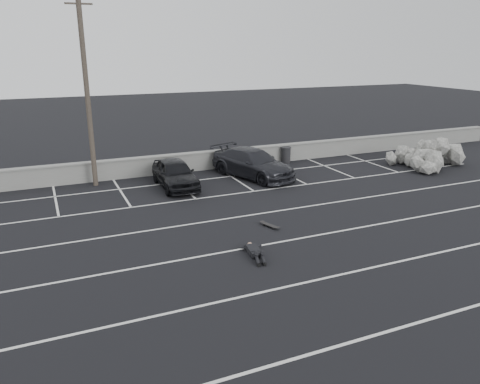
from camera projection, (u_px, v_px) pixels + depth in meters
name	position (u px, v px, depth m)	size (l,w,h in m)	color
ground	(262.00, 292.00, 13.49)	(120.00, 120.00, 0.00)	black
seawall	(149.00, 166.00, 25.57)	(50.00, 0.45, 1.06)	gray
stall_lines	(207.00, 238.00, 17.31)	(36.00, 20.05, 0.01)	silver
car_left	(175.00, 173.00, 23.40)	(1.68, 4.18, 1.42)	black
car_right	(253.00, 163.00, 25.23)	(2.11, 5.18, 1.50)	black
utility_pole	(87.00, 92.00, 22.50)	(1.24, 0.25, 9.27)	#4C4238
trash_bin	(286.00, 155.00, 28.40)	(0.82, 0.82, 0.96)	black
riprap_pile	(427.00, 159.00, 27.50)	(4.91, 3.75, 1.36)	#AAA79F
person	(253.00, 247.00, 16.01)	(1.15, 2.18, 0.42)	black
skateboard	(270.00, 225.00, 18.34)	(0.44, 0.81, 0.09)	black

